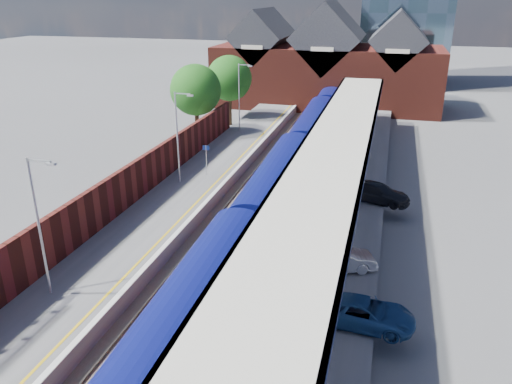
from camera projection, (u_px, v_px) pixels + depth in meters
ground at (283, 169)px, 44.81m from camera, size 240.00×240.00×0.00m
ballast_bed at (254, 212)px, 35.83m from camera, size 6.00×76.00×0.06m
rails at (254, 211)px, 35.80m from camera, size 4.51×76.00×0.14m
left_platform at (182, 199)px, 36.99m from camera, size 5.00×76.00×1.00m
right_platform at (338, 215)px, 34.21m from camera, size 6.00×76.00×1.00m
coping_left at (212, 195)px, 36.22m from camera, size 0.30×76.00×0.05m
coping_right at (297, 204)px, 34.70m from camera, size 0.30×76.00×0.05m
yellow_line at (204, 195)px, 36.38m from camera, size 0.14×76.00×0.01m
train at (299, 149)px, 43.08m from camera, size 3.19×65.96×3.45m
canopy at (338, 140)px, 34.31m from camera, size 4.50×52.00×4.48m
lamp_post_b at (40, 220)px, 22.98m from camera, size 1.48×0.18×7.00m
lamp_post_c at (179, 132)px, 37.31m from camera, size 1.48×0.18×7.00m
lamp_post_d at (240, 93)px, 51.65m from camera, size 1.48×0.18×7.00m
platform_sign at (206, 155)px, 39.63m from camera, size 0.55×0.08×2.50m
brick_wall at (101, 204)px, 31.10m from camera, size 0.35×50.00×3.86m
station_building at (327, 66)px, 67.86m from camera, size 30.00×12.12×13.78m
tree_near at (197, 92)px, 50.60m from camera, size 5.20×5.20×8.10m
tree_far at (230, 80)px, 57.53m from camera, size 5.20×5.20×8.10m
parked_car_silver at (338, 259)px, 26.29m from camera, size 4.19×2.78×1.31m
parked_car_dark at (377, 193)px, 34.97m from camera, size 4.92×3.02×1.33m
parked_car_blue at (364, 312)px, 21.97m from camera, size 4.60×2.39×1.24m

